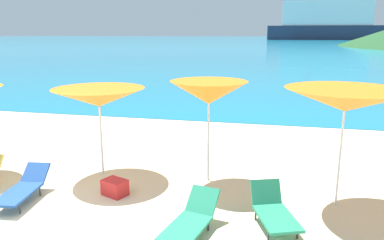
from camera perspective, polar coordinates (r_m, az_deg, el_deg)
ground_plane at (r=16.18m, az=-2.78°, el=0.64°), size 50.00×100.00×0.30m
ocean_water at (r=233.88m, az=11.96°, el=12.06°), size 650.00×440.00×0.02m
umbrella_4 at (r=8.95m, az=-14.11°, el=3.37°), size 2.38×2.38×2.11m
umbrella_5 at (r=8.27m, az=2.60°, el=4.20°), size 1.79×1.79×2.33m
umbrella_6 at (r=7.51m, az=22.49°, el=2.83°), size 2.39×2.39×2.35m
lounge_chair_1 at (r=8.46m, az=-24.51°, el=-9.42°), size 0.72×1.58×0.57m
lounge_chair_5 at (r=6.93m, az=12.39°, el=-13.35°), size 0.97×1.36×0.68m
lounge_chair_7 at (r=6.58m, az=-0.13°, el=-14.98°), size 0.85×1.56×0.59m
cooler_box at (r=8.15m, az=-11.77°, el=-10.11°), size 0.60×0.52×0.34m
cruise_ship at (r=214.77m, az=19.86°, el=13.91°), size 60.12×8.42×23.25m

